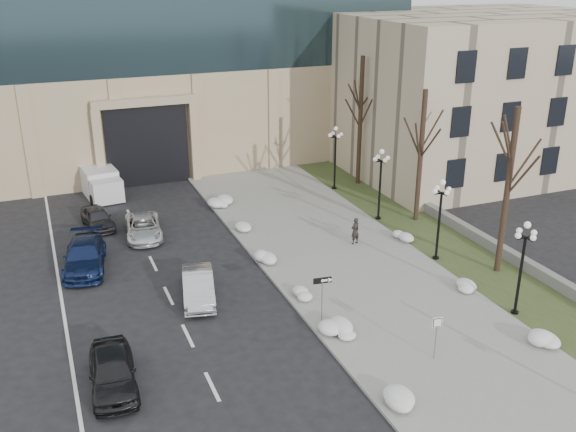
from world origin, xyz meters
name	(u,v)px	position (x,y,z in m)	size (l,w,h in m)	color
sidewalk	(347,262)	(3.50, 14.00, 0.06)	(9.00, 40.00, 0.12)	gray
curb	(271,276)	(-1.00, 14.00, 0.07)	(0.30, 40.00, 0.14)	gray
grass_strip	(445,245)	(10.00, 14.00, 0.05)	(4.00, 40.00, 0.10)	#334120
stone_wall	(454,223)	(12.00, 16.00, 0.35)	(0.50, 30.00, 0.70)	slate
classical_building	(475,90)	(22.00, 27.98, 6.00)	(22.00, 18.12, 12.00)	tan
car_a	(113,371)	(-10.07, 7.43, 0.74)	(1.75, 4.34, 1.48)	black
car_b	(198,286)	(-5.17, 13.10, 0.70)	(1.49, 4.27, 1.41)	#AAAEB2
car_c	(85,256)	(-10.00, 18.78, 0.75)	(2.09, 5.14, 1.49)	navy
car_d	(143,227)	(-6.27, 21.98, 0.62)	(2.06, 4.48, 1.24)	silver
car_e	(97,218)	(-8.67, 24.59, 0.64)	(1.50, 3.73, 1.27)	#303035
pedestrian	(355,231)	(5.02, 16.01, 0.93)	(0.59, 0.39, 1.62)	black
box_truck	(98,180)	(-7.79, 31.32, 0.96)	(2.80, 6.41, 1.97)	silver
one_way_sign	(326,286)	(-0.39, 8.62, 1.99)	(0.90, 0.27, 2.41)	slate
keep_sign	(437,329)	(2.59, 4.22, 1.52)	(0.44, 0.12, 2.07)	slate
snow_clump_b	(394,397)	(-0.42, 2.43, 0.30)	(1.10, 1.60, 0.36)	white
snow_clump_c	(338,331)	(-0.34, 7.39, 0.30)	(1.10, 1.60, 0.36)	white
snow_clump_d	(303,295)	(-0.44, 11.09, 0.30)	(1.10, 1.60, 0.36)	white
snow_clump_e	(268,259)	(-0.57, 15.59, 0.30)	(1.10, 1.60, 0.36)	white
snow_clump_f	(239,230)	(-0.84, 20.06, 0.30)	(1.10, 1.60, 0.36)	white
snow_clump_g	(220,203)	(-0.53, 25.21, 0.30)	(1.10, 1.60, 0.36)	white
snow_clump_h	(540,342)	(7.36, 3.29, 0.30)	(1.10, 1.60, 0.36)	white
snow_clump_i	(465,289)	(7.36, 8.60, 0.30)	(1.10, 1.60, 0.36)	white
snow_clump_j	(402,237)	(7.86, 15.43, 0.30)	(1.10, 1.60, 0.36)	white
lamppost_a	(523,256)	(8.30, 6.00, 3.07)	(1.18, 1.18, 4.76)	black
lamppost_b	(440,209)	(8.30, 12.50, 3.07)	(1.18, 1.18, 4.76)	black
lamppost_c	(381,175)	(8.30, 19.00, 3.07)	(1.18, 1.18, 4.76)	black
lamppost_d	(335,149)	(8.30, 25.50, 3.07)	(1.18, 1.18, 4.76)	black
tree_near	(510,169)	(10.50, 10.00, 5.83)	(3.20, 3.20, 9.00)	black
tree_mid	(422,138)	(10.50, 18.00, 5.50)	(3.20, 3.20, 8.50)	black
tree_far	(361,103)	(10.50, 26.00, 6.15)	(3.20, 3.20, 9.50)	black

